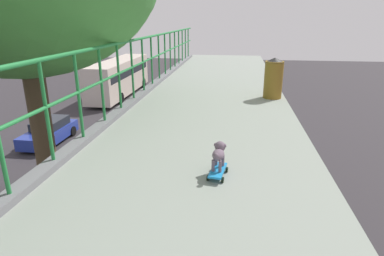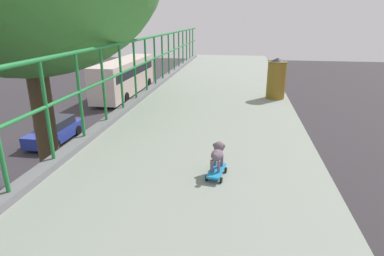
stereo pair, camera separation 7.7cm
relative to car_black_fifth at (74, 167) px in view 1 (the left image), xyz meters
The scene contains 6 objects.
car_black_fifth is the anchor object (origin of this frame).
car_blue_sixth 5.88m from the car_black_fifth, 130.85° to the left, with size 1.85×4.08×1.38m.
city_bus 17.77m from the car_black_fifth, 102.83° to the left, with size 2.59×11.55×3.38m.
toy_skateboard 12.65m from the car_black_fifth, 52.82° to the right, with size 0.23×0.42×0.09m.
small_dog 12.69m from the car_black_fifth, 52.63° to the right, with size 0.17×0.33×0.29m.
litter_bin 10.98m from the car_black_fifth, 33.27° to the right, with size 0.42×0.42×0.90m.
Camera 1 is at (1.91, -0.51, 7.20)m, focal length 30.18 mm.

